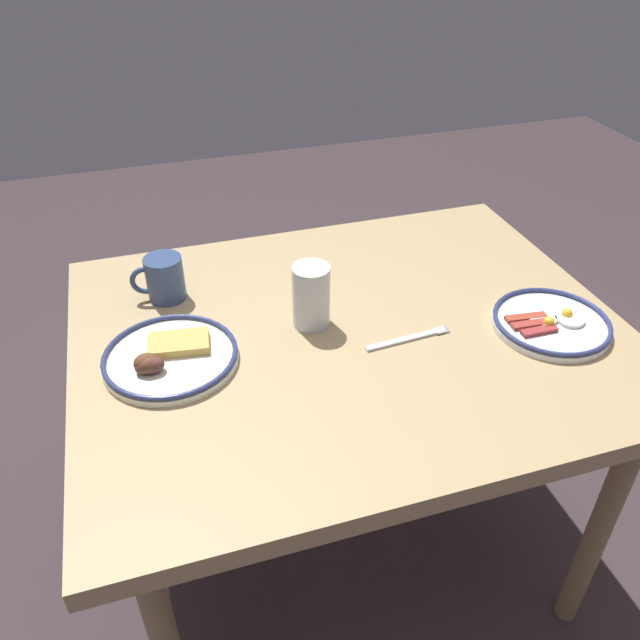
% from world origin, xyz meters
% --- Properties ---
extents(ground_plane, '(6.00, 6.00, 0.00)m').
position_xyz_m(ground_plane, '(0.00, 0.00, 0.00)').
color(ground_plane, '#3B2F32').
extents(dining_table, '(1.15, 0.92, 0.76)m').
position_xyz_m(dining_table, '(0.00, 0.00, 0.68)').
color(dining_table, tan).
rests_on(dining_table, ground_plane).
extents(plate_near_main, '(0.27, 0.27, 0.05)m').
position_xyz_m(plate_near_main, '(0.38, 0.00, 0.77)').
color(plate_near_main, silver).
rests_on(plate_near_main, dining_table).
extents(plate_center_pancakes, '(0.25, 0.25, 0.04)m').
position_xyz_m(plate_center_pancakes, '(-0.41, 0.12, 0.77)').
color(plate_center_pancakes, white).
rests_on(plate_center_pancakes, dining_table).
extents(coffee_mug, '(0.12, 0.08, 0.10)m').
position_xyz_m(coffee_mug, '(0.36, -0.23, 0.81)').
color(coffee_mug, '#334772').
rests_on(coffee_mug, dining_table).
extents(drinking_glass, '(0.08, 0.08, 0.14)m').
position_xyz_m(drinking_glass, '(0.07, -0.04, 0.82)').
color(drinking_glass, silver).
rests_on(drinking_glass, dining_table).
extents(fork_near, '(0.19, 0.03, 0.01)m').
position_xyz_m(fork_near, '(-0.10, 0.07, 0.76)').
color(fork_near, silver).
rests_on(fork_near, dining_table).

